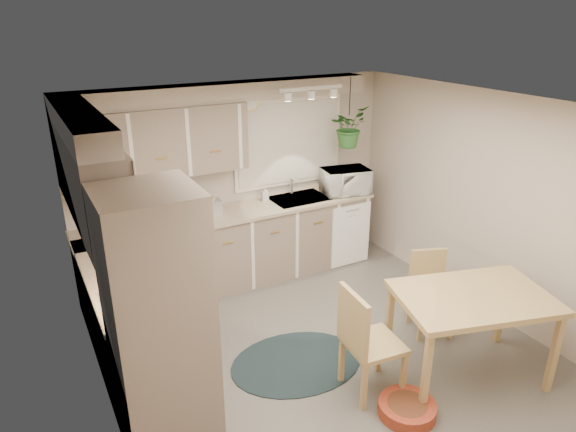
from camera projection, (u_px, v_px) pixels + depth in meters
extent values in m
plane|color=#615E56|center=(328.00, 355.00, 5.02)|extent=(4.20, 4.20, 0.00)
plane|color=white|center=(337.00, 109.00, 4.13)|extent=(4.20, 4.20, 0.00)
cube|color=#B6A796|center=(238.00, 181.00, 6.29)|extent=(4.00, 0.04, 2.40)
cube|color=#B6A796|center=(538.00, 382.00, 2.87)|extent=(4.00, 0.04, 2.40)
cube|color=#B6A796|center=(99.00, 300.00, 3.69)|extent=(0.04, 4.20, 2.40)
cube|color=#B6A796|center=(489.00, 206.00, 5.47)|extent=(0.04, 4.20, 2.40)
cube|color=gray|center=(126.00, 319.00, 4.81)|extent=(0.60, 1.85, 0.90)
cube|color=gray|center=(235.00, 248.00, 6.23)|extent=(3.60, 0.60, 0.90)
cube|color=#BCAF89|center=(121.00, 274.00, 4.64)|extent=(0.64, 1.89, 0.04)
cube|color=#BCAF89|center=(234.00, 213.00, 6.05)|extent=(3.64, 0.64, 0.04)
cube|color=gray|center=(160.00, 332.00, 3.58)|extent=(0.65, 0.65, 2.10)
cube|color=white|center=(204.00, 319.00, 3.72)|extent=(0.02, 0.56, 0.58)
cube|color=gray|center=(89.00, 177.00, 4.35)|extent=(0.35, 2.00, 0.75)
cube|color=gray|center=(156.00, 143.00, 5.47)|extent=(2.00, 0.35, 0.75)
cube|color=#B6A796|center=(78.00, 121.00, 4.16)|extent=(0.30, 2.00, 0.20)
cube|color=#B6A796|center=(223.00, 92.00, 5.67)|extent=(3.60, 0.30, 0.20)
cube|color=white|center=(138.00, 300.00, 4.17)|extent=(0.52, 0.58, 0.02)
cube|color=white|center=(129.00, 250.00, 3.99)|extent=(0.40, 0.60, 0.14)
cube|color=white|center=(289.00, 143.00, 6.43)|extent=(1.40, 0.02, 1.00)
cube|color=silver|center=(289.00, 142.00, 6.44)|extent=(1.50, 0.02, 1.10)
cube|color=#AFB2B7|center=(299.00, 201.00, 6.47)|extent=(0.70, 0.48, 0.10)
cube|color=white|center=(351.00, 235.00, 6.66)|extent=(0.58, 0.02, 0.83)
cube|color=white|center=(311.00, 88.00, 5.73)|extent=(0.80, 0.04, 0.04)
cylinder|color=#E9D052|center=(248.00, 99.00, 5.97)|extent=(0.30, 0.03, 0.30)
cube|color=tan|center=(468.00, 335.00, 4.63)|extent=(1.51, 1.21, 0.83)
cube|color=tan|center=(374.00, 341.00, 4.39)|extent=(0.52, 0.52, 1.02)
cube|color=tan|center=(432.00, 295.00, 5.26)|extent=(0.52, 0.52, 0.86)
ellipsoid|color=black|center=(297.00, 363.00, 4.91)|extent=(1.40, 1.13, 0.01)
cylinder|color=#AE3E22|center=(407.00, 409.00, 4.27)|extent=(0.50, 0.50, 0.11)
imported|color=white|center=(345.00, 178.00, 6.58)|extent=(0.63, 0.42, 0.40)
imported|color=white|center=(265.00, 197.00, 6.38)|extent=(0.10, 0.19, 0.08)
imported|color=#2C6327|center=(348.00, 131.00, 6.36)|extent=(0.62, 0.64, 0.39)
cube|color=black|center=(167.00, 211.00, 5.65)|extent=(0.20, 0.23, 0.29)
cube|color=#AFB2B7|center=(209.00, 208.00, 5.91)|extent=(0.29, 0.18, 0.17)
cube|color=tan|center=(210.00, 205.00, 5.94)|extent=(0.10, 0.10, 0.21)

